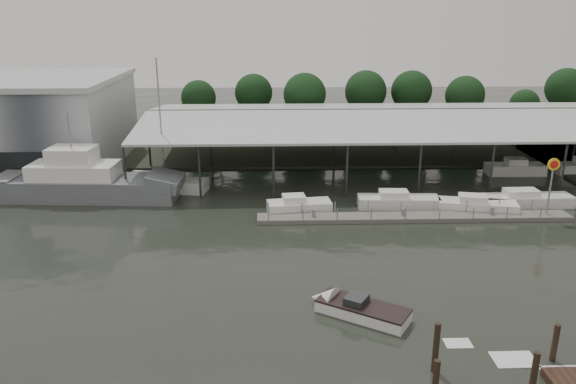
{
  "coord_description": "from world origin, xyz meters",
  "views": [
    {
      "loc": [
        2.29,
        -36.6,
        17.88
      ],
      "look_at": [
        3.74,
        10.59,
        2.5
      ],
      "focal_mm": 35.0,
      "sensor_mm": 36.0,
      "label": 1
    }
  ],
  "objects_px": {
    "shell_fuel_sign": "(552,176)",
    "white_sailboat": "(159,184)",
    "grey_trawler": "(88,183)",
    "speedboat_underway": "(355,308)"
  },
  "relations": [
    {
      "from": "shell_fuel_sign",
      "to": "white_sailboat",
      "type": "xyz_separation_m",
      "value": [
        -36.4,
        9.35,
        -3.27
      ]
    },
    {
      "from": "grey_trawler",
      "to": "white_sailboat",
      "type": "xyz_separation_m",
      "value": [
        6.49,
        2.45,
        -0.92
      ]
    },
    {
      "from": "shell_fuel_sign",
      "to": "speedboat_underway",
      "type": "bearing_deg",
      "value": -140.57
    },
    {
      "from": "shell_fuel_sign",
      "to": "grey_trawler",
      "type": "bearing_deg",
      "value": 170.86
    },
    {
      "from": "grey_trawler",
      "to": "speedboat_underway",
      "type": "xyz_separation_m",
      "value": [
        23.23,
        -23.06,
        -1.19
      ]
    },
    {
      "from": "shell_fuel_sign",
      "to": "white_sailboat",
      "type": "height_order",
      "value": "white_sailboat"
    },
    {
      "from": "shell_fuel_sign",
      "to": "white_sailboat",
      "type": "distance_m",
      "value": 37.72
    },
    {
      "from": "grey_trawler",
      "to": "speedboat_underway",
      "type": "bearing_deg",
      "value": -41.22
    },
    {
      "from": "shell_fuel_sign",
      "to": "speedboat_underway",
      "type": "relative_size",
      "value": 0.36
    },
    {
      "from": "grey_trawler",
      "to": "speedboat_underway",
      "type": "height_order",
      "value": "grey_trawler"
    }
  ]
}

